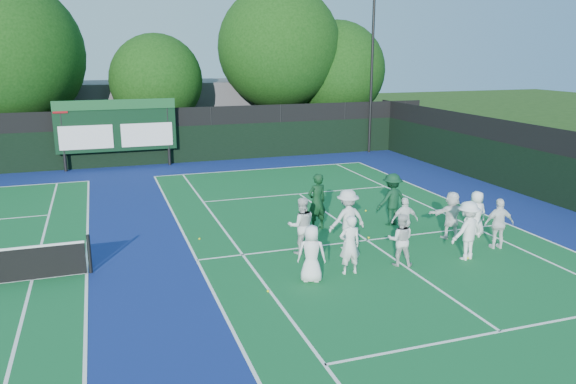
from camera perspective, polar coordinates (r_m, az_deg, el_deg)
name	(u,v)px	position (r m, az deg, el deg)	size (l,w,h in m)	color
ground	(382,251)	(17.44, 9.50, -5.91)	(120.00, 120.00, 0.00)	#1E3D10
court_apron	(179,262)	(16.57, -11.00, -7.04)	(34.00, 32.00, 0.01)	navy
near_court	(367,240)	(18.27, 8.02, -4.88)	(11.05, 23.85, 0.01)	#135E2C
back_fence	(137,140)	(30.77, -15.10, 5.10)	(34.00, 0.08, 3.00)	black
scoreboard	(116,126)	(30.20, -17.07, 6.41)	(6.00, 0.21, 3.55)	black
clubhouse	(188,111)	(39.02, -10.11, 8.13)	(18.00, 6.00, 4.00)	#59585E
light_pole_right	(373,44)	(33.80, 8.60, 14.60)	(1.20, 0.30, 10.12)	black
tree_b	(10,59)	(34.20, -26.40, 12.05)	(8.06, 8.06, 9.78)	black
tree_c	(159,83)	(34.18, -12.98, 10.78)	(5.34, 5.34, 6.95)	black
tree_d	(281,51)	(35.73, -0.69, 14.15)	(7.56, 7.56, 9.92)	black
tree_e	(338,73)	(37.12, 5.06, 11.98)	(6.27, 6.27, 7.87)	black
tennis_ball_0	(268,291)	(14.38, -2.03, -10.03)	(0.07, 0.07, 0.07)	yellow
tennis_ball_1	(366,211)	(21.50, 7.91, -1.89)	(0.07, 0.07, 0.07)	yellow
tennis_ball_2	(464,231)	(19.84, 17.44, -3.79)	(0.07, 0.07, 0.07)	yellow
tennis_ball_3	(199,239)	(18.38, -8.98, -4.72)	(0.07, 0.07, 0.07)	yellow
tennis_ball_4	(369,238)	(18.45, 8.20, -4.61)	(0.07, 0.07, 0.07)	yellow
tennis_ball_5	(467,258)	(17.34, 17.77, -6.41)	(0.07, 0.07, 0.07)	yellow
player_front_0	(312,254)	(14.75, 2.40, -6.29)	(0.75, 0.49, 1.54)	white
player_front_1	(350,245)	(15.31, 6.30, -5.37)	(0.60, 0.40, 1.66)	white
player_front_2	(400,240)	(16.16, 11.35, -4.78)	(0.74, 0.57, 1.51)	silver
player_front_3	(467,231)	(17.07, 17.77, -3.75)	(1.13, 0.65, 1.75)	white
player_front_4	(499,224)	(18.33, 20.64, -3.04)	(0.93, 0.39, 1.59)	white
player_back_0	(301,226)	(16.76, 1.38, -3.42)	(0.84, 0.65, 1.73)	silver
player_back_1	(347,219)	(17.20, 6.05, -2.79)	(1.21, 0.69, 1.87)	silver
player_back_2	(405,221)	(18.00, 11.76, -2.87)	(0.88, 0.36, 1.50)	white
player_back_3	(451,215)	(18.85, 16.27, -2.26)	(1.45, 0.46, 1.57)	white
player_back_4	(476,213)	(19.39, 18.56, -2.08)	(0.73, 0.48, 1.50)	white
coach_left	(317,202)	(18.97, 2.95, -1.00)	(0.71, 0.47, 1.95)	#0D3218
coach_right	(392,200)	(19.77, 10.51, -0.76)	(1.19, 0.68, 1.84)	#0E361F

